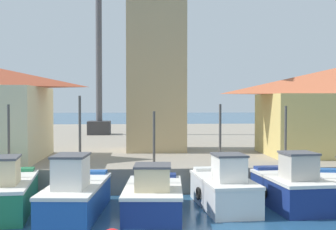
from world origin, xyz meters
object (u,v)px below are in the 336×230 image
object	(u,v)px
fishing_boat_mid_left	(224,188)
port_crane_near	(100,43)
fishing_boat_far_left	(6,192)
fishing_boat_left_outer	(76,194)
fishing_boat_center	(291,187)
clock_tower	(155,20)
fishing_boat_left_inner	(153,196)

from	to	relation	value
fishing_boat_mid_left	port_crane_near	size ratio (longest dim) A/B	0.22
fishing_boat_mid_left	port_crane_near	world-z (taller)	port_crane_near
fishing_boat_far_left	fishing_boat_left_outer	distance (m)	2.69
fishing_boat_left_outer	fishing_boat_center	distance (m)	8.33
fishing_boat_far_left	port_crane_near	world-z (taller)	port_crane_near
fishing_boat_mid_left	fishing_boat_left_outer	bearing A→B (deg)	-172.17
fishing_boat_far_left	clock_tower	world-z (taller)	clock_tower
port_crane_near	fishing_boat_left_outer	bearing A→B (deg)	-87.61
fishing_boat_center	fishing_boat_left_inner	bearing A→B (deg)	-172.88
fishing_boat_mid_left	fishing_boat_far_left	bearing A→B (deg)	-178.08
fishing_boat_left_outer	port_crane_near	size ratio (longest dim) A/B	0.25
clock_tower	port_crane_near	world-z (taller)	port_crane_near
fishing_boat_center	fishing_boat_far_left	bearing A→B (deg)	-178.90
fishing_boat_center	clock_tower	xyz separation A→B (m)	(-4.91, 10.67, 8.34)
fishing_boat_left_inner	fishing_boat_mid_left	world-z (taller)	fishing_boat_mid_left
fishing_boat_left_inner	clock_tower	xyz separation A→B (m)	(0.54, 11.35, 8.45)
fishing_boat_mid_left	port_crane_near	xyz separation A→B (m)	(-6.70, 24.46, 8.60)
fishing_boat_mid_left	clock_tower	bearing A→B (deg)	101.99
fishing_boat_mid_left	fishing_boat_center	xyz separation A→B (m)	(2.66, -0.07, 0.02)
fishing_boat_left_outer	fishing_boat_center	bearing A→B (deg)	4.88
fishing_boat_mid_left	fishing_boat_center	size ratio (longest dim) A/B	1.04
clock_tower	port_crane_near	xyz separation A→B (m)	(-4.45, 13.86, 0.24)
fishing_boat_mid_left	clock_tower	size ratio (longest dim) A/B	0.27
fishing_boat_left_outer	fishing_boat_left_inner	world-z (taller)	fishing_boat_left_outer
fishing_boat_left_outer	fishing_boat_mid_left	size ratio (longest dim) A/B	1.17
fishing_boat_left_inner	port_crane_near	bearing A→B (deg)	98.80
fishing_boat_far_left	fishing_boat_center	bearing A→B (deg)	1.10
clock_tower	port_crane_near	size ratio (longest dim) A/B	0.78
fishing_boat_left_outer	port_crane_near	world-z (taller)	port_crane_near
fishing_boat_mid_left	fishing_boat_center	distance (m)	2.66
fishing_boat_far_left	fishing_boat_mid_left	xyz separation A→B (m)	(8.29, 0.28, -0.01)
fishing_boat_mid_left	clock_tower	distance (m)	13.69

